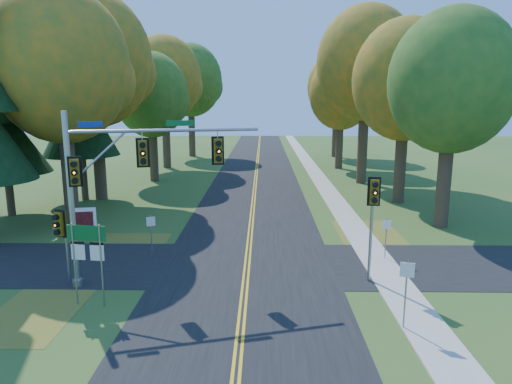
{
  "coord_description": "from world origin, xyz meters",
  "views": [
    {
      "loc": [
        0.74,
        -18.18,
        7.54
      ],
      "look_at": [
        0.39,
        3.29,
        3.2
      ],
      "focal_mm": 32.0,
      "sensor_mm": 36.0,
      "label": 1
    }
  ],
  "objects_px": {
    "traffic_mast": "(120,175)",
    "east_signal_pole": "(373,203)",
    "info_kiosk": "(85,223)",
    "route_sign_cluster": "(87,248)"
  },
  "relations": [
    {
      "from": "east_signal_pole",
      "to": "info_kiosk",
      "type": "bearing_deg",
      "value": 160.8
    },
    {
      "from": "east_signal_pole",
      "to": "route_sign_cluster",
      "type": "distance_m",
      "value": 11.2
    },
    {
      "from": "info_kiosk",
      "to": "east_signal_pole",
      "type": "bearing_deg",
      "value": -34.55
    },
    {
      "from": "traffic_mast",
      "to": "east_signal_pole",
      "type": "relative_size",
      "value": 1.69
    },
    {
      "from": "east_signal_pole",
      "to": "info_kiosk",
      "type": "height_order",
      "value": "east_signal_pole"
    },
    {
      "from": "east_signal_pole",
      "to": "route_sign_cluster",
      "type": "xyz_separation_m",
      "value": [
        -10.9,
        -2.29,
        -1.19
      ]
    },
    {
      "from": "route_sign_cluster",
      "to": "info_kiosk",
      "type": "xyz_separation_m",
      "value": [
        -3.41,
        8.3,
        -1.36
      ]
    },
    {
      "from": "route_sign_cluster",
      "to": "info_kiosk",
      "type": "bearing_deg",
      "value": 119.54
    },
    {
      "from": "east_signal_pole",
      "to": "route_sign_cluster",
      "type": "relative_size",
      "value": 1.43
    },
    {
      "from": "east_signal_pole",
      "to": "route_sign_cluster",
      "type": "height_order",
      "value": "east_signal_pole"
    }
  ]
}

